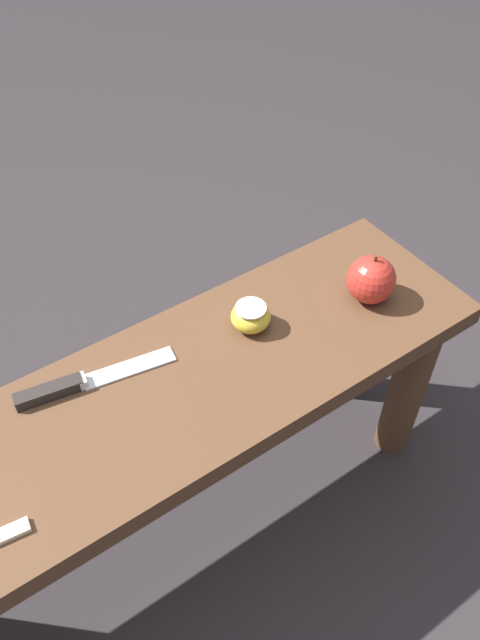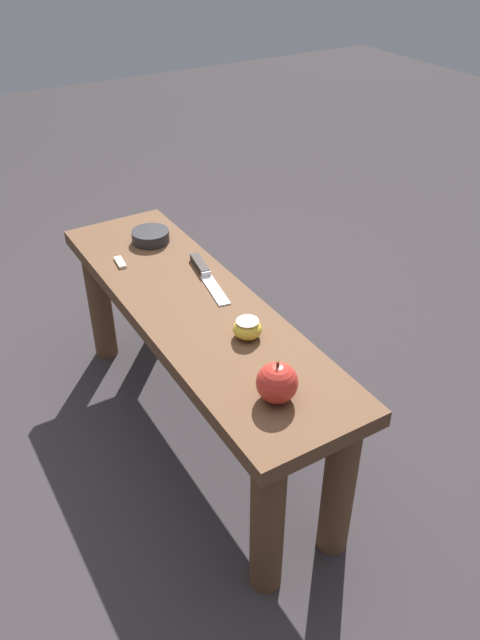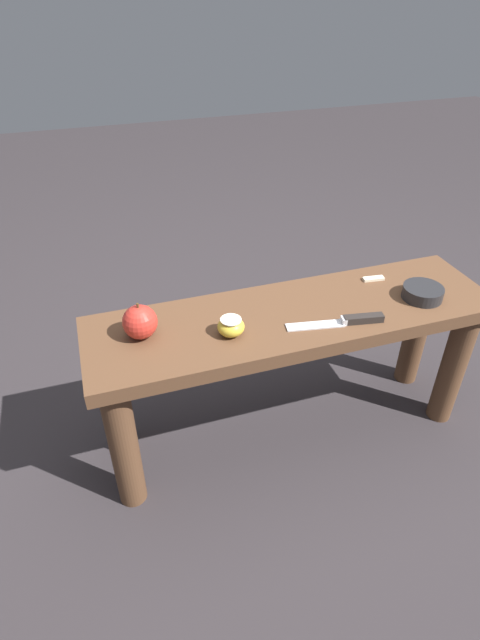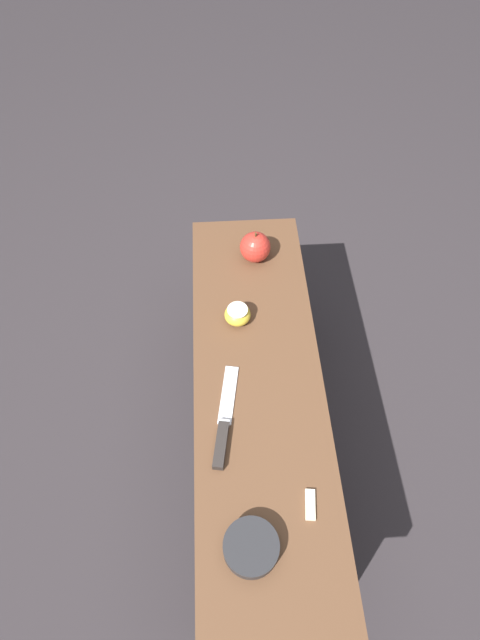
{
  "view_description": "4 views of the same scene",
  "coord_description": "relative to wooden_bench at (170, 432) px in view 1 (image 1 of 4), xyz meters",
  "views": [
    {
      "loc": [
        0.24,
        0.55,
        1.24
      ],
      "look_at": [
        -0.17,
        -0.04,
        0.49
      ],
      "focal_mm": 35.0,
      "sensor_mm": 36.0,
      "label": 1
    },
    {
      "loc": [
        -1.2,
        0.58,
        1.33
      ],
      "look_at": [
        -0.17,
        -0.04,
        0.49
      ],
      "focal_mm": 35.0,
      "sensor_mm": 36.0,
      "label": 2
    },
    {
      "loc": [
        -0.48,
        -1.0,
        1.21
      ],
      "look_at": [
        -0.17,
        -0.04,
        0.49
      ],
      "focal_mm": 28.0,
      "sensor_mm": 36.0,
      "label": 3
    },
    {
      "loc": [
        0.55,
        -0.08,
        1.53
      ],
      "look_at": [
        -0.17,
        -0.04,
        0.49
      ],
      "focal_mm": 28.0,
      "sensor_mm": 36.0,
      "label": 4
    }
  ],
  "objects": [
    {
      "name": "apple_slice_near_knife",
      "position": [
        0.29,
        0.08,
        0.11
      ],
      "size": [
        0.06,
        0.03,
        0.01
      ],
      "color": "beige",
      "rests_on": "wooden_bench"
    },
    {
      "name": "knife",
      "position": [
        0.11,
        -0.09,
        0.12
      ],
      "size": [
        0.26,
        0.07,
        0.02
      ],
      "rotation": [
        0.0,
        0.0,
        2.97
      ],
      "color": "silver",
      "rests_on": "wooden_bench"
    },
    {
      "name": "wooden_bench",
      "position": [
        0.0,
        0.0,
        0.0
      ],
      "size": [
        1.12,
        0.31,
        0.46
      ],
      "color": "brown",
      "rests_on": "ground_plane"
    },
    {
      "name": "ground_plane",
      "position": [
        0.0,
        0.0,
        -0.35
      ],
      "size": [
        8.0,
        8.0,
        0.0
      ],
      "primitive_type": "plane",
      "color": "#2D282B"
    },
    {
      "name": "apple_whole",
      "position": [
        -0.41,
        0.02,
        0.15
      ],
      "size": [
        0.09,
        0.09,
        0.1
      ],
      "color": "red",
      "rests_on": "wooden_bench"
    },
    {
      "name": "apple_cut",
      "position": [
        -0.19,
        -0.04,
        0.13
      ],
      "size": [
        0.07,
        0.07,
        0.05
      ],
      "color": "gold",
      "rests_on": "wooden_bench"
    }
  ]
}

